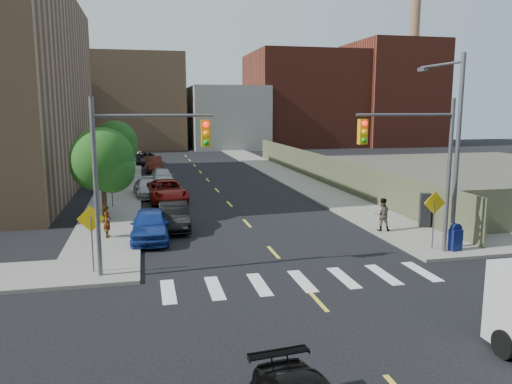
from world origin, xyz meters
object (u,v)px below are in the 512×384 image
parked_car_maroon (153,164)px  mailbox (455,237)px  parked_car_grey (146,158)px  parked_car_blue (150,225)px  pedestrian_west (107,222)px  parked_car_red (167,191)px  pedestrian_east (382,214)px  parked_car_silver (148,188)px  payphone (425,210)px  parked_car_white (162,176)px  parked_car_black (174,216)px

parked_car_maroon → mailbox: parked_car_maroon is taller
parked_car_maroon → parked_car_grey: 7.01m
parked_car_blue → pedestrian_west: 2.16m
parked_car_maroon → parked_car_grey: (-0.75, 6.97, -0.06)m
pedestrian_west → parked_car_grey: bearing=2.4°
parked_car_blue → parked_car_red: 10.57m
parked_car_maroon → pedestrian_east: (11.25, -29.10, 0.23)m
parked_car_silver → payphone: payphone is taller
parked_car_white → payphone: size_ratio=2.34×
parked_car_black → parked_car_red: parked_car_red is taller
parked_car_black → pedestrian_east: pedestrian_east is taller
pedestrian_west → mailbox: bearing=-105.0°
mailbox → pedestrian_east: (-1.54, 4.18, 0.26)m
parked_car_silver → pedestrian_west: pedestrian_west is taller
parked_car_black → mailbox: (12.25, -7.55, 0.04)m
parked_car_grey → parked_car_blue: bearing=-92.8°
parked_car_red → pedestrian_east: bearing=-53.1°
parked_car_silver → mailbox: 22.70m
payphone → mailbox: bearing=-85.2°
parked_car_red → payphone: bearing=-46.0°
parked_car_black → parked_car_silver: bearing=96.9°
parked_car_grey → parked_car_white: bearing=-88.3°
parked_car_red → parked_car_silver: bearing=114.5°
parked_car_white → parked_car_grey: parked_car_white is taller
parked_car_blue → parked_car_black: parked_car_blue is taller
parked_car_silver → pedestrian_east: pedestrian_east is taller
parked_car_grey → parked_car_silver: bearing=-92.8°
payphone → pedestrian_west: (-16.79, 1.50, -0.12)m
parked_car_grey → pedestrian_west: bearing=-96.3°
parked_car_grey → pedestrian_east: 38.02m
parked_car_black → payphone: 13.75m
parked_car_red → parked_car_white: bearing=84.6°
parked_car_silver → payphone: size_ratio=2.46×
parked_car_red → mailbox: size_ratio=4.36×
parked_car_maroon → payphone: (13.95, -28.81, 0.28)m
pedestrian_west → payphone: bearing=-89.2°
parked_car_silver → parked_car_black: bearing=-88.6°
parked_car_red → payphone: payphone is taller
pedestrian_east → parked_car_blue: bearing=10.3°
mailbox → parked_car_black: bearing=142.5°
parked_car_blue → pedestrian_east: bearing=-3.8°
parked_car_black → parked_car_red: (0.00, 8.40, 0.04)m
parked_car_maroon → mailbox: size_ratio=3.79×
parked_car_blue → parked_car_silver: (0.00, 12.76, -0.13)m
mailbox → payphone: bearing=69.7°
parked_car_blue → pedestrian_west: size_ratio=2.88×
parked_car_maroon → parked_car_blue: bearing=-94.2°
mailbox → pedestrian_west: 16.74m
parked_car_red → parked_car_white: size_ratio=1.27×
parked_car_white → parked_car_grey: 16.25m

